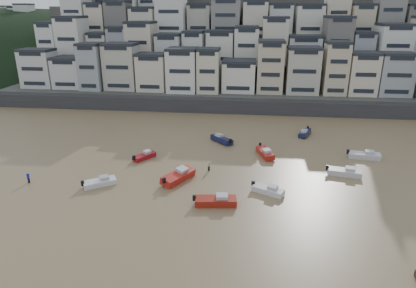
# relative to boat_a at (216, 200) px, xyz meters

# --- Properties ---
(ground) EXTENTS (400.00, 400.00, 0.00)m
(ground) POSITION_rel_boat_a_xyz_m (-10.79, -16.84, -0.84)
(ground) COLOR #947B4F
(ground) RESTS_ON ground
(harbor_wall) EXTENTS (140.00, 3.00, 3.50)m
(harbor_wall) POSITION_rel_boat_a_xyz_m (-0.79, 48.16, 0.91)
(harbor_wall) COLOR #38383A
(harbor_wall) RESTS_ON ground
(hillside) EXTENTS (141.04, 66.00, 50.00)m
(hillside) POSITION_rel_boat_a_xyz_m (3.94, 88.00, 12.16)
(hillside) COLOR #4C4C47
(hillside) RESTS_ON ground
(headland) EXTENTS (216.00, 135.00, 53.33)m
(headland) POSITION_rel_boat_a_xyz_m (-105.79, 118.16, -0.83)
(headland) COLOR black
(headland) RESTS_ON ground
(boat_a) EXTENTS (6.39, 2.77, 1.69)m
(boat_a) POSITION_rel_boat_a_xyz_m (0.00, 0.00, 0.00)
(boat_a) COLOR maroon
(boat_a) RESTS_ON ground
(boat_b) EXTENTS (5.33, 3.90, 1.40)m
(boat_b) POSITION_rel_boat_a_xyz_m (7.18, 4.31, -0.14)
(boat_b) COLOR silver
(boat_b) RESTS_ON ground
(boat_c) EXTENTS (5.31, 7.12, 1.88)m
(boat_c) POSITION_rel_boat_a_xyz_m (-6.55, 6.95, 0.10)
(boat_c) COLOR #B41F16
(boat_c) RESTS_ON ground
(boat_d) EXTENTS (5.96, 2.91, 1.56)m
(boat_d) POSITION_rel_boat_a_xyz_m (19.60, 12.01, -0.06)
(boat_d) COLOR silver
(boat_d) RESTS_ON ground
(boat_e) EXTENTS (3.77, 6.35, 1.65)m
(boat_e) POSITION_rel_boat_a_xyz_m (7.14, 19.02, -0.02)
(boat_e) COLOR #9F1C13
(boat_e) RESTS_ON ground
(boat_f) EXTENTS (4.06, 4.89, 1.32)m
(boat_f) POSITION_rel_boat_a_xyz_m (-14.30, 15.06, -0.18)
(boat_f) COLOR maroon
(boat_f) RESTS_ON ground
(boat_g) EXTENTS (6.13, 2.58, 1.62)m
(boat_g) POSITION_rel_boat_a_xyz_m (24.71, 19.84, -0.03)
(boat_g) COLOR silver
(boat_g) RESTS_ON ground
(boat_h) EXTENTS (5.38, 5.48, 1.58)m
(boat_h) POSITION_rel_boat_a_xyz_m (-1.33, 25.43, -0.05)
(boat_h) COLOR #121639
(boat_h) RESTS_ON ground
(boat_i) EXTENTS (3.53, 5.55, 1.44)m
(boat_i) POSITION_rel_boat_a_xyz_m (15.75, 31.65, -0.12)
(boat_i) COLOR #131C3E
(boat_i) RESTS_ON ground
(boat_j) EXTENTS (5.30, 4.34, 1.43)m
(boat_j) POSITION_rel_boat_a_xyz_m (-17.98, 3.77, -0.13)
(boat_j) COLOR white
(boat_j) RESTS_ON ground
(person_blue) EXTENTS (0.44, 0.44, 1.74)m
(person_blue) POSITION_rel_boat_a_xyz_m (-29.28, 3.49, 0.03)
(person_blue) COLOR #1819B5
(person_blue) RESTS_ON ground
(person_pink) EXTENTS (0.44, 0.44, 1.74)m
(person_pink) POSITION_rel_boat_a_xyz_m (-2.26, 11.27, 0.03)
(person_pink) COLOR tan
(person_pink) RESTS_ON ground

